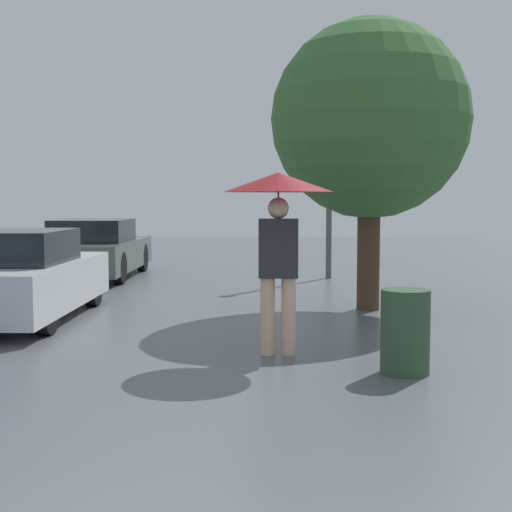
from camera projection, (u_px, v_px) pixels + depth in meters
The scene contains 6 objects.
pedestrian at pixel (278, 207), 7.77m from camera, with size 1.21×1.21×2.01m.
parked_car_middle at pixel (14, 278), 10.19m from camera, with size 1.81×3.95×1.29m.
parked_car_farthest at pixel (95, 250), 15.69m from camera, with size 1.78×4.27×1.28m.
tree at pixel (370, 120), 10.90m from camera, with size 3.04×3.04×4.46m.
street_lamp at pixel (329, 160), 15.34m from camera, with size 0.27×0.27×4.38m.
trash_bin at pixel (405, 332), 7.01m from camera, with size 0.48×0.48×0.84m.
Camera 1 is at (0.45, -2.19, 1.72)m, focal length 50.00 mm.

